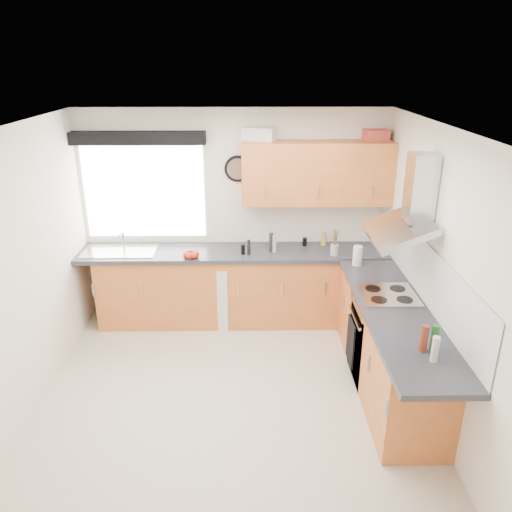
{
  "coord_description": "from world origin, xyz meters",
  "views": [
    {
      "loc": [
        0.19,
        -3.94,
        3.0
      ],
      "look_at": [
        0.25,
        0.85,
        1.1
      ],
      "focal_mm": 35.0,
      "sensor_mm": 36.0,
      "label": 1
    }
  ],
  "objects_px": {
    "oven": "(384,340)",
    "upper_cabinets": "(317,173)",
    "washing_machine": "(212,291)",
    "extractor_hood": "(409,208)"
  },
  "relations": [
    {
      "from": "oven",
      "to": "upper_cabinets",
      "type": "distance_m",
      "value": 1.99
    },
    {
      "from": "upper_cabinets",
      "to": "washing_machine",
      "type": "bearing_deg",
      "value": -174.16
    },
    {
      "from": "upper_cabinets",
      "to": "extractor_hood",
      "type": "bearing_deg",
      "value": -63.87
    },
    {
      "from": "extractor_hood",
      "to": "upper_cabinets",
      "type": "xyz_separation_m",
      "value": [
        -0.65,
        1.33,
        0.03
      ]
    },
    {
      "from": "extractor_hood",
      "to": "washing_machine",
      "type": "bearing_deg",
      "value": 147.28
    },
    {
      "from": "oven",
      "to": "washing_machine",
      "type": "distance_m",
      "value": 2.14
    },
    {
      "from": "extractor_hood",
      "to": "upper_cabinets",
      "type": "distance_m",
      "value": 1.48
    },
    {
      "from": "washing_machine",
      "to": "extractor_hood",
      "type": "bearing_deg",
      "value": -18.69
    },
    {
      "from": "oven",
      "to": "washing_machine",
      "type": "relative_size",
      "value": 1.1
    },
    {
      "from": "upper_cabinets",
      "to": "oven",
      "type": "bearing_deg",
      "value": -67.46
    }
  ]
}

